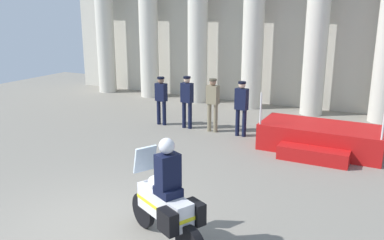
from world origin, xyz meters
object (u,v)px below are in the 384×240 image
(officer_in_row_1, at_px, (187,98))
(officer_in_row_2, at_px, (213,101))
(officer_in_row_0, at_px, (161,97))
(motorcycle_with_rider, at_px, (167,202))
(reviewing_stand, at_px, (320,139))
(officer_in_row_3, at_px, (241,104))

(officer_in_row_1, xyz_separation_m, officer_in_row_2, (0.91, 0.01, -0.00))
(officer_in_row_1, relative_size, officer_in_row_2, 1.00)
(officer_in_row_0, bearing_deg, officer_in_row_2, -171.62)
(officer_in_row_0, relative_size, motorcycle_with_rider, 0.85)
(officer_in_row_0, distance_m, motorcycle_with_rider, 7.47)
(officer_in_row_2, bearing_deg, reviewing_stand, -178.64)
(officer_in_row_1, distance_m, officer_in_row_2, 0.91)
(officer_in_row_0, xyz_separation_m, motorcycle_with_rider, (3.94, -6.34, -0.17))
(reviewing_stand, relative_size, motorcycle_with_rider, 1.69)
(officer_in_row_1, bearing_deg, reviewing_stand, -177.20)
(reviewing_stand, bearing_deg, officer_in_row_2, 174.05)
(officer_in_row_2, bearing_deg, officer_in_row_1, 8.25)
(officer_in_row_1, relative_size, officer_in_row_3, 1.01)
(officer_in_row_2, bearing_deg, officer_in_row_3, -175.22)
(reviewing_stand, xyz_separation_m, officer_in_row_2, (-3.43, 0.36, 0.67))
(reviewing_stand, distance_m, officer_in_row_1, 4.41)
(officer_in_row_3, relative_size, motorcycle_with_rider, 0.89)
(officer_in_row_0, distance_m, officer_in_row_2, 1.88)
(officer_in_row_0, bearing_deg, officer_in_row_1, -171.50)
(officer_in_row_0, height_order, officer_in_row_2, officer_in_row_2)
(reviewing_stand, relative_size, officer_in_row_3, 1.90)
(officer_in_row_1, xyz_separation_m, motorcycle_with_rider, (2.97, -6.36, -0.22))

